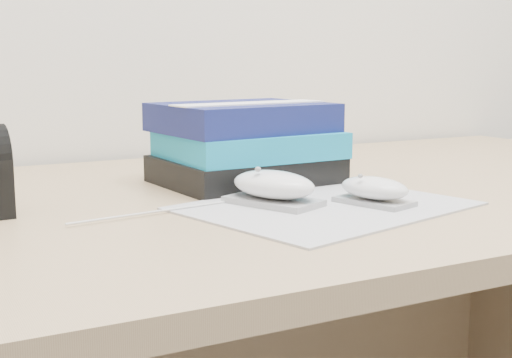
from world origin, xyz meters
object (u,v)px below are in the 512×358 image
mouse_rear (273,188)px  desk (253,332)px  mouse_front (374,190)px  book_stack (246,144)px

mouse_rear → desk: bearing=71.3°
mouse_front → book_stack: bearing=106.1°
desk → book_stack: bearing=136.8°
desk → book_stack: 0.29m
mouse_front → book_stack: (-0.07, 0.23, 0.04)m
book_stack → mouse_front: bearing=-73.9°
mouse_rear → book_stack: bearing=74.3°
mouse_rear → mouse_front: mouse_rear is taller
desk → mouse_rear: 0.31m
mouse_rear → mouse_front: (0.11, -0.06, -0.00)m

